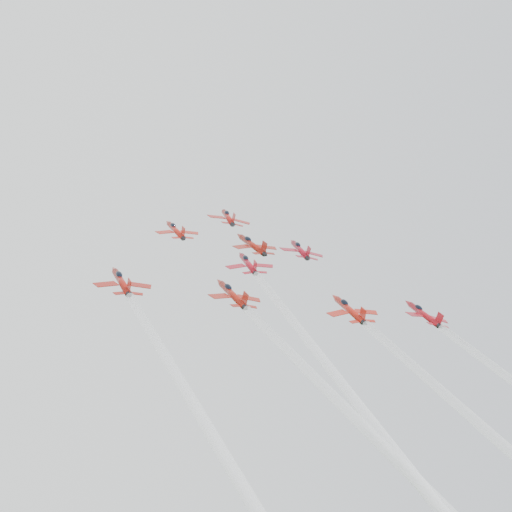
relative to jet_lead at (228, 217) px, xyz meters
name	(u,v)px	position (x,y,z in m)	size (l,w,h in m)	color
jet_lead	(228,217)	(0.00, 0.00, 0.00)	(10.11, 12.84, 8.51)	#A1130F
jet_row2_left	(176,230)	(-15.30, -12.69, -7.88)	(8.95, 11.37, 7.53)	#AD1B10
jet_row2_center	(252,244)	(-0.58, -16.83, -10.44)	(9.73, 12.36, 8.19)	maroon
jet_row2_right	(300,249)	(9.80, -17.10, -10.61)	(9.49, 12.06, 7.99)	maroon
jet_center	(350,378)	(-5.44, -64.34, -40.00)	(8.97, 83.40, 52.37)	#A10F1D
jet_rear_farleft	(184,443)	(-30.57, -76.50, -47.55)	(8.99, 83.62, 52.50)	maroon
jet_rear_left	(350,452)	(-13.31, -78.22, -48.62)	(8.99, 83.62, 52.51)	maroon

